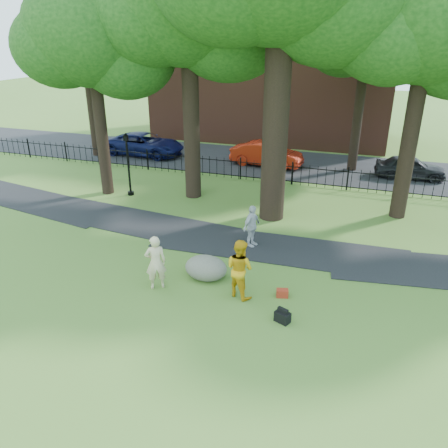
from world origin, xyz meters
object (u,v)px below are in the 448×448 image
(boulder, at_px, (206,266))
(woman, at_px, (156,262))
(man, at_px, (240,268))
(lamppost, at_px, (128,165))
(red_sedan, at_px, (267,154))

(boulder, bearing_deg, woman, -139.53)
(woman, xyz_separation_m, man, (2.74, 0.43, 0.04))
(man, xyz_separation_m, lamppost, (-8.19, 7.33, 0.61))
(man, xyz_separation_m, boulder, (-1.42, 0.69, -0.55))
(boulder, bearing_deg, man, -25.97)
(man, distance_m, lamppost, 11.01)
(woman, xyz_separation_m, lamppost, (-5.45, 7.77, 0.65))
(woman, bearing_deg, lamppost, -87.05)
(man, relative_size, red_sedan, 0.44)
(boulder, bearing_deg, lamppost, 135.53)
(woman, height_order, red_sedan, woman)
(lamppost, xyz_separation_m, red_sedan, (5.44, 7.63, -0.85))
(woman, distance_m, boulder, 1.81)
(woman, bearing_deg, boulder, -171.63)
(boulder, xyz_separation_m, red_sedan, (-1.32, 14.28, 0.31))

